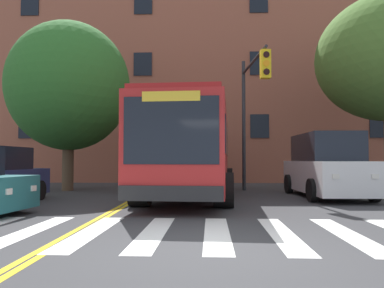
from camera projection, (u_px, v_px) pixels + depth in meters
name	position (u px, v px, depth m)	size (l,w,h in m)	color
ground_plane	(215.00, 252.00, 5.52)	(120.00, 120.00, 0.00)	#38383A
crosswalk	(185.00, 233.00, 6.95)	(8.82, 3.61, 0.01)	white
lane_line_yellow_inner	(160.00, 184.00, 21.00)	(0.12, 36.00, 0.01)	gold
lane_line_yellow_outer	(163.00, 184.00, 20.99)	(0.12, 36.00, 0.01)	gold
city_bus	(193.00, 149.00, 13.95)	(3.42, 10.65, 3.24)	#B22323
car_white_far_lane	(326.00, 167.00, 13.67)	(2.24, 5.20, 2.32)	white
car_red_behind_bus	(177.00, 168.00, 23.80)	(2.48, 4.97, 1.89)	#AD1E1E
traffic_light_overhead	(252.00, 98.00, 15.25)	(0.61, 4.13, 5.83)	#28282D
street_tree_curbside_small	(69.00, 87.00, 16.73)	(7.26, 7.49, 7.51)	brown
building_facade	(250.00, 85.00, 26.73)	(34.78, 9.17, 13.42)	#9E5642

